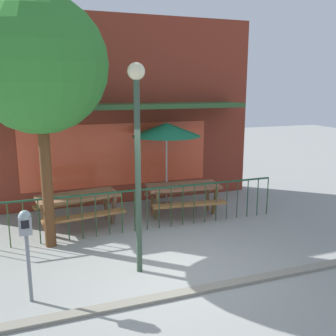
{
  "coord_description": "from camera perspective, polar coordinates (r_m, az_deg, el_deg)",
  "views": [
    {
      "loc": [
        -2.13,
        -5.63,
        3.18
      ],
      "look_at": [
        0.78,
        2.5,
        1.3
      ],
      "focal_mm": 40.35,
      "sensor_mm": 36.0,
      "label": 1
    }
  ],
  "objects": [
    {
      "name": "curb_edge",
      "position": [
        6.24,
        3.33,
        -18.39
      ],
      "size": [
        10.98,
        0.2,
        0.11
      ],
      "primitive_type": "cube",
      "color": "gray",
      "rests_on": "ground"
    },
    {
      "name": "parking_meter_near",
      "position": [
        5.91,
        -20.68,
        -9.02
      ],
      "size": [
        0.18,
        0.17,
        1.44
      ],
      "color": "slate",
      "rests_on": "ground"
    },
    {
      "name": "patio_umbrella",
      "position": [
        9.83,
        -0.24,
        5.77
      ],
      "size": [
        1.8,
        1.8,
        2.25
      ],
      "color": "black",
      "rests_on": "ground"
    },
    {
      "name": "street_tree",
      "position": [
        7.56,
        -18.98,
        14.48
      ],
      "size": [
        2.57,
        2.57,
        4.85
      ],
      "color": "#57341B",
      "rests_on": "ground"
    },
    {
      "name": "street_lamp",
      "position": [
        6.17,
        -4.65,
        4.5
      ],
      "size": [
        0.28,
        0.28,
        3.55
      ],
      "color": "#324737",
      "rests_on": "ground"
    },
    {
      "name": "pub_storefront",
      "position": [
        10.43,
        -8.0,
        8.4
      ],
      "size": [
        7.84,
        1.48,
        5.01
      ],
      "color": "#552A19",
      "rests_on": "ground"
    },
    {
      "name": "patio_fence_front",
      "position": [
        8.4,
        -4.12,
        -5.2
      ],
      "size": [
        6.61,
        0.04,
        0.97
      ],
      "color": "#19462C",
      "rests_on": "ground"
    },
    {
      "name": "ground",
      "position": [
        6.81,
        0.93,
        -15.58
      ],
      "size": [
        40.0,
        40.0,
        0.0
      ],
      "primitive_type": "plane",
      "color": "gray"
    },
    {
      "name": "picnic_table_left",
      "position": [
        8.83,
        -13.44,
        -4.98
      ],
      "size": [
        1.98,
        1.6,
        0.79
      ],
      "color": "brown",
      "rests_on": "ground"
    },
    {
      "name": "picnic_table_right",
      "position": [
        9.45,
        2.32,
        -3.51
      ],
      "size": [
        1.93,
        1.54,
        0.79
      ],
      "color": "#905A40",
      "rests_on": "ground"
    }
  ]
}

